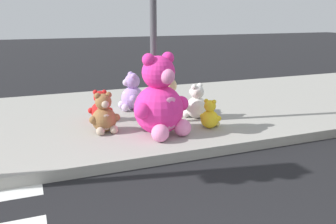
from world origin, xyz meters
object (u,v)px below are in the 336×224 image
Objects in this scene: sign_pole at (153,20)px; plush_tan at (168,99)px; plush_yellow at (210,116)px; plush_white at (196,104)px; plush_red at (100,109)px; plush_pink_large at (160,102)px; plush_lavender at (132,95)px; plush_brown at (104,116)px.

sign_pole is 1.55m from plush_tan.
sign_pole is at bearing 142.61° from plush_yellow.
plush_red is (-1.62, 0.41, -0.03)m from plush_white.
plush_pink_large reaches higher than plush_yellow.
plush_lavender is at bearing 38.64° from plush_red.
plush_white is 0.89× the size of plush_tan.
plush_pink_large is 1.79× the size of plush_tan.
plush_yellow is at bearing -37.39° from sign_pole.
plush_red is 1.25m from plush_tan.
plush_white is at bearing -14.22° from plush_red.
sign_pole is 4.42× the size of plush_lavender.
plush_yellow is at bearing -32.97° from plush_red.
plush_brown is at bearing -123.11° from plush_lavender.
plush_white is at bearing 86.38° from plush_yellow.
plush_pink_large is at bearing -27.78° from plush_brown.
plush_lavender is at bearing 95.85° from sign_pole.
plush_brown is at bearing 152.22° from plush_pink_large.
plush_pink_large is (-0.11, -0.59, -1.20)m from sign_pole.
plush_yellow is (0.86, 0.01, -0.31)m from plush_pink_large.
plush_red is at bearing 84.38° from plush_brown.
plush_tan is 0.97× the size of plush_lavender.
plush_lavender is 1.82m from plush_yellow.
plush_brown is (-0.89, -0.17, -1.44)m from sign_pole.
sign_pole is 1.78m from plush_yellow.
plush_white is at bearing 2.62° from sign_pole.
plush_tan is (-0.37, 0.41, 0.03)m from plush_white.
plush_white is at bearing 34.57° from plush_pink_large.
plush_white is 1.29× the size of plush_yellow.
sign_pole is at bearing 11.18° from plush_brown.
plush_white is at bearing -47.91° from plush_tan.
plush_brown is (-0.06, -0.62, 0.03)m from plush_red.
plush_red is 0.87× the size of plush_brown.
plush_red is at bearing 165.78° from plush_white.
sign_pole is 5.06× the size of plush_brown.
plush_tan is at bearing -0.01° from plush_red.
sign_pole is 1.34m from plush_pink_large.
plush_lavender is at bearing 56.89° from plush_brown.
plush_white is 0.98× the size of plush_brown.
plush_lavender is at bearing 118.30° from plush_yellow.
sign_pole is 5.84× the size of plush_red.
plush_pink_large is 1.62m from plush_lavender.
plush_brown is at bearing -168.82° from sign_pole.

